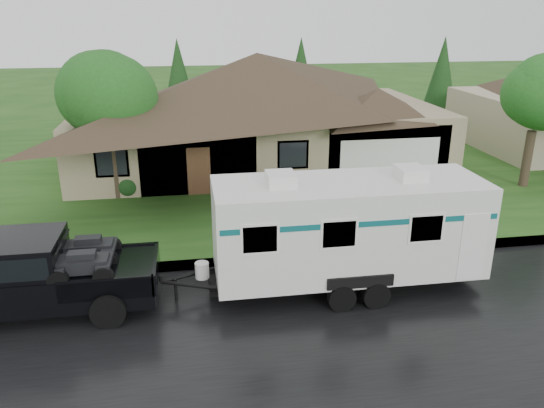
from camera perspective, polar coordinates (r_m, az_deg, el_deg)
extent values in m
plane|color=#204C17|center=(15.36, -1.90, -10.04)|extent=(140.00, 140.00, 0.00)
cube|color=black|center=(13.68, -0.78, -14.18)|extent=(140.00, 8.00, 0.01)
cube|color=gray|center=(17.30, -2.86, -6.13)|extent=(140.00, 0.50, 0.15)
cube|color=#204C17|center=(29.25, -5.70, 4.82)|extent=(140.00, 26.00, 0.15)
cube|color=#9A8B68|center=(28.09, -1.57, 7.59)|extent=(18.00, 10.00, 3.00)
pyramid|color=#36291D|center=(27.51, -1.65, 15.96)|extent=(19.44, 10.80, 2.60)
cube|color=#9A8B68|center=(26.56, 11.02, 6.16)|extent=(5.76, 4.00, 2.70)
cylinder|color=#382B1E|center=(23.43, -16.47, 3.79)|extent=(0.41, 0.41, 2.65)
sphere|color=#276A22|center=(22.83, -17.19, 10.78)|extent=(3.65, 3.65, 3.65)
cylinder|color=#382B1E|center=(26.67, 25.76, 4.42)|extent=(0.40, 0.40, 2.55)
sphere|color=#2A7425|center=(26.15, 26.69, 10.31)|extent=(3.53, 3.53, 3.53)
sphere|color=#143814|center=(23.72, -15.23, 2.03)|extent=(1.00, 1.00, 1.00)
sphere|color=#143814|center=(23.62, -5.07, 2.59)|extent=(1.00, 1.00, 1.00)
sphere|color=#143814|center=(24.26, 4.88, 3.07)|extent=(1.00, 1.00, 1.00)
sphere|color=#143814|center=(25.58, 14.07, 3.42)|extent=(1.00, 1.00, 1.00)
cube|color=black|center=(15.69, -24.39, -7.78)|extent=(6.52, 2.17, 0.93)
cube|color=black|center=(15.47, -26.38, -5.05)|extent=(2.61, 2.04, 0.98)
cube|color=black|center=(15.45, -26.41, -4.87)|extent=(2.39, 2.09, 0.60)
cube|color=black|center=(15.16, -16.93, -6.85)|extent=(2.39, 2.06, 0.07)
cylinder|color=black|center=(14.51, -17.19, -10.88)|extent=(0.91, 0.35, 0.91)
cylinder|color=black|center=(16.37, -16.28, -7.09)|extent=(0.91, 0.35, 0.91)
cube|color=silver|center=(15.26, 8.18, -2.38)|extent=(7.61, 2.61, 2.66)
cube|color=black|center=(15.89, 7.91, -7.37)|extent=(8.04, 1.30, 0.15)
cube|color=#0D545B|center=(15.05, 8.28, -0.32)|extent=(7.45, 2.63, 0.15)
cube|color=white|center=(14.30, 0.96, 2.70)|extent=(0.76, 0.87, 0.35)
cube|color=white|center=(15.37, 14.67, 3.27)|extent=(0.76, 0.87, 0.35)
cylinder|color=black|center=(14.71, 7.50, -9.98)|extent=(0.76, 0.26, 0.76)
cylinder|color=black|center=(16.89, 5.06, -5.72)|extent=(0.76, 0.26, 0.76)
cylinder|color=black|center=(15.00, 11.14, -9.58)|extent=(0.76, 0.26, 0.76)
cylinder|color=black|center=(17.14, 8.24, -5.45)|extent=(0.76, 0.26, 0.76)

